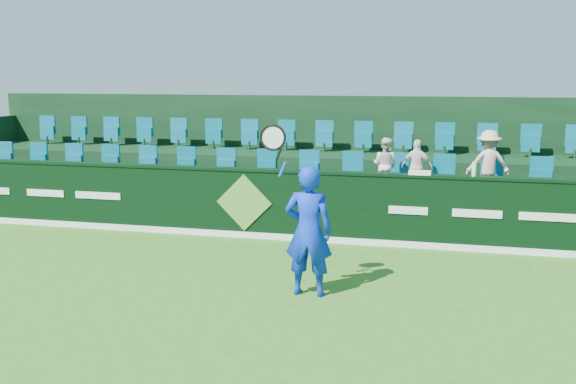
% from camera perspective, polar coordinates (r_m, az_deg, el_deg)
% --- Properties ---
extents(ground, '(60.00, 60.00, 0.00)m').
position_cam_1_polar(ground, '(9.01, -11.32, -10.11)').
color(ground, '#366818').
rests_on(ground, ground).
extents(sponsor_hoarding, '(16.00, 0.25, 1.35)m').
position_cam_1_polar(sponsor_hoarding, '(12.42, -3.77, -0.96)').
color(sponsor_hoarding, black).
rests_on(sponsor_hoarding, ground).
extents(stand_tier_front, '(16.00, 2.00, 0.80)m').
position_cam_1_polar(stand_tier_front, '(13.51, -2.40, -1.19)').
color(stand_tier_front, black).
rests_on(stand_tier_front, ground).
extents(stand_tier_back, '(16.00, 1.80, 1.30)m').
position_cam_1_polar(stand_tier_back, '(15.28, -0.48, 1.13)').
color(stand_tier_back, black).
rests_on(stand_tier_back, ground).
extents(stand_rear, '(16.00, 4.10, 2.60)m').
position_cam_1_polar(stand_rear, '(15.62, -0.09, 3.44)').
color(stand_rear, black).
rests_on(stand_rear, ground).
extents(seat_row_front, '(13.50, 0.50, 0.60)m').
position_cam_1_polar(seat_row_front, '(13.77, -1.97, 1.99)').
color(seat_row_front, '#0A5F7D').
rests_on(seat_row_front, stand_tier_front).
extents(seat_row_back, '(13.50, 0.50, 0.60)m').
position_cam_1_polar(seat_row_back, '(15.44, -0.22, 4.79)').
color(seat_row_back, '#0A5F7D').
rests_on(seat_row_back, stand_tier_back).
extents(tennis_player, '(1.08, 0.46, 2.51)m').
position_cam_1_polar(tennis_player, '(9.10, 1.80, -3.40)').
color(tennis_player, '#0B2DC5').
rests_on(tennis_player, ground).
extents(spectator_left, '(0.64, 0.58, 1.09)m').
position_cam_1_polar(spectator_left, '(12.92, 8.63, 2.41)').
color(spectator_left, silver).
rests_on(spectator_left, stand_tier_front).
extents(spectator_middle, '(0.66, 0.39, 1.06)m').
position_cam_1_polar(spectator_middle, '(12.89, 11.40, 2.23)').
color(spectator_middle, white).
rests_on(spectator_middle, stand_tier_front).
extents(spectator_right, '(0.89, 0.61, 1.27)m').
position_cam_1_polar(spectator_right, '(12.90, 17.37, 2.45)').
color(spectator_right, '#CAB28E').
rests_on(spectator_right, stand_tier_front).
extents(towel, '(0.39, 0.26, 0.06)m').
position_cam_1_polar(towel, '(11.77, 11.63, 1.69)').
color(towel, white).
rests_on(towel, sponsor_hoarding).
extents(drinks_bottle, '(0.08, 0.08, 0.25)m').
position_cam_1_polar(drinks_bottle, '(11.77, 16.21, 1.96)').
color(drinks_bottle, silver).
rests_on(drinks_bottle, sponsor_hoarding).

